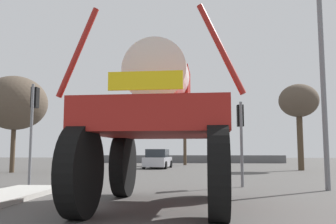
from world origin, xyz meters
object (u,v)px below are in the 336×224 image
(streetlight_near_right, at_px, (326,71))
(bare_tree_right, at_px, (299,102))
(bare_tree_far_center, at_px, (185,113))
(traffic_signal_near_left, at_px, (34,111))
(sedan_ahead, at_px, (158,159))
(bare_tree_left, at_px, (15,103))
(traffic_signal_near_right, at_px, (241,125))
(oversize_sprayer, at_px, (160,126))

(streetlight_near_right, distance_m, bare_tree_right, 13.90)
(bare_tree_far_center, bearing_deg, traffic_signal_near_left, -104.33)
(traffic_signal_near_left, xyz_separation_m, bare_tree_far_center, (5.58, 21.83, 2.20))
(sedan_ahead, bearing_deg, bare_tree_right, -98.46)
(bare_tree_left, bearing_deg, bare_tree_far_center, 51.66)
(streetlight_near_right, bearing_deg, bare_tree_far_center, 103.59)
(sedan_ahead, distance_m, traffic_signal_near_right, 15.65)
(traffic_signal_near_left, distance_m, traffic_signal_near_right, 8.29)
(sedan_ahead, height_order, bare_tree_left, bare_tree_left)
(sedan_ahead, xyz_separation_m, traffic_signal_near_right, (4.70, -14.83, 1.64))
(sedan_ahead, distance_m, traffic_signal_near_left, 15.43)
(sedan_ahead, distance_m, streetlight_near_right, 18.07)
(sedan_ahead, bearing_deg, oversize_sprayer, -169.34)
(traffic_signal_near_left, bearing_deg, bare_tree_far_center, 75.67)
(oversize_sprayer, distance_m, traffic_signal_near_left, 7.75)
(sedan_ahead, bearing_deg, traffic_signal_near_right, -157.64)
(traffic_signal_near_left, height_order, bare_tree_left, bare_tree_left)
(traffic_signal_near_right, bearing_deg, traffic_signal_near_left, -179.91)
(bare_tree_left, distance_m, bare_tree_far_center, 17.23)
(traffic_signal_near_left, distance_m, streetlight_near_right, 11.27)
(oversize_sprayer, relative_size, traffic_signal_near_left, 1.39)
(traffic_signal_near_right, bearing_deg, streetlight_near_right, -22.77)
(bare_tree_left, relative_size, bare_tree_right, 1.00)
(oversize_sprayer, distance_m, bare_tree_right, 19.73)
(sedan_ahead, height_order, streetlight_near_right, streetlight_near_right)
(sedan_ahead, relative_size, bare_tree_right, 0.68)
(oversize_sprayer, bearing_deg, traffic_signal_near_right, -24.12)
(traffic_signal_near_left, xyz_separation_m, traffic_signal_near_right, (8.27, 0.01, -0.59))
(bare_tree_far_center, bearing_deg, sedan_ahead, -106.02)
(traffic_signal_near_right, bearing_deg, bare_tree_right, 64.92)
(bare_tree_left, bearing_deg, oversize_sprayer, -51.58)
(traffic_signal_near_left, relative_size, streetlight_near_right, 0.54)
(traffic_signal_near_left, bearing_deg, oversize_sprayer, -42.82)
(traffic_signal_near_left, height_order, traffic_signal_near_right, traffic_signal_near_left)
(traffic_signal_near_right, bearing_deg, sedan_ahead, 107.59)
(traffic_signal_near_left, bearing_deg, bare_tree_left, 121.53)
(streetlight_near_right, distance_m, bare_tree_far_center, 23.70)
(oversize_sprayer, height_order, streetlight_near_right, streetlight_near_right)
(oversize_sprayer, bearing_deg, bare_tree_left, 40.98)
(streetlight_near_right, bearing_deg, oversize_sprayer, -143.74)
(sedan_ahead, relative_size, traffic_signal_near_left, 1.05)
(traffic_signal_near_left, bearing_deg, bare_tree_right, 41.36)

